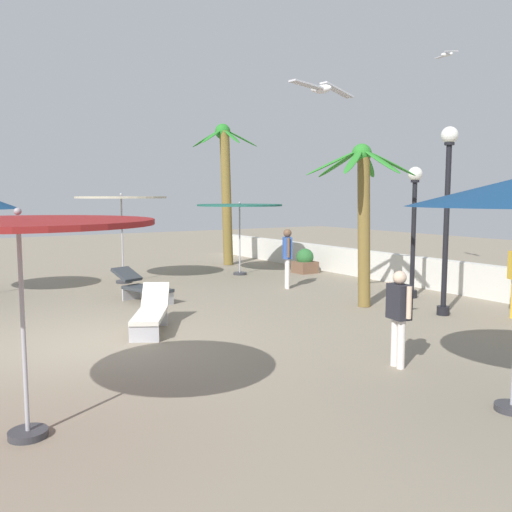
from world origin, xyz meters
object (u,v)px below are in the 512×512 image
(patio_umbrella_4, at_px, (19,230))
(seagull_1, at_px, (322,88))
(lamp_post_1, at_px, (414,216))
(lounge_chair_1, at_px, (151,311))
(patio_umbrella_2, at_px, (121,201))
(guest_2, at_px, (399,310))
(palm_tree_0, at_px, (363,202))
(lounge_chair_0, at_px, (142,286))
(guest_0, at_px, (287,252))
(planter, at_px, (305,262))
(patio_umbrella_3, at_px, (240,208))
(lamp_post_2, at_px, (447,200))
(palm_tree_1, at_px, (225,179))
(seagull_0, at_px, (447,54))

(patio_umbrella_4, xyz_separation_m, seagull_1, (0.09, 4.06, 1.87))
(lamp_post_1, distance_m, lounge_chair_1, 7.35)
(patio_umbrella_2, relative_size, guest_2, 1.80)
(palm_tree_0, bearing_deg, lounge_chair_0, -127.86)
(lounge_chair_0, height_order, guest_0, guest_0)
(patio_umbrella_2, height_order, lamp_post_1, lamp_post_1)
(guest_0, bearing_deg, lounge_chair_1, -63.36)
(seagull_1, xyz_separation_m, planter, (-8.90, 6.59, -3.80))
(guest_2, bearing_deg, lounge_chair_1, -151.30)
(guest_2, bearing_deg, seagull_1, -104.12)
(patio_umbrella_3, relative_size, lounge_chair_1, 1.49)
(lamp_post_2, xyz_separation_m, seagull_1, (1.81, -5.05, 1.60))
(patio_umbrella_2, height_order, lounge_chair_1, patio_umbrella_2)
(palm_tree_1, relative_size, seagull_1, 4.53)
(patio_umbrella_4, distance_m, lounge_chair_0, 8.14)
(seagull_0, bearing_deg, lounge_chair_1, -82.62)
(patio_umbrella_3, height_order, lamp_post_1, lamp_post_1)
(lamp_post_2, bearing_deg, palm_tree_1, 177.75)
(palm_tree_1, distance_m, guest_0, 6.44)
(lamp_post_2, height_order, seagull_1, seagull_1)
(patio_umbrella_3, distance_m, seagull_0, 7.98)
(lamp_post_2, xyz_separation_m, lounge_chair_1, (-2.17, -6.09, -2.20))
(patio_umbrella_3, xyz_separation_m, palm_tree_0, (6.15, -0.24, 0.26))
(palm_tree_1, bearing_deg, planter, 17.26)
(lamp_post_1, height_order, guest_2, lamp_post_1)
(lamp_post_1, height_order, guest_0, lamp_post_1)
(guest_2, bearing_deg, patio_umbrella_4, -94.53)
(lounge_chair_0, xyz_separation_m, seagull_1, (6.94, 0.10, 3.78))
(patio_umbrella_4, distance_m, planter, 13.95)
(guest_2, xyz_separation_m, seagull_1, (-0.33, -1.32, 3.27))
(palm_tree_1, relative_size, lamp_post_2, 1.30)
(lounge_chair_1, distance_m, seagull_1, 5.60)
(lamp_post_2, distance_m, lounge_chair_1, 6.83)
(lamp_post_2, distance_m, seagull_1, 5.60)
(patio_umbrella_2, xyz_separation_m, guest_0, (3.53, 3.66, -1.46))
(palm_tree_1, height_order, lounge_chair_0, palm_tree_1)
(guest_0, relative_size, seagull_0, 1.32)
(guest_0, xyz_separation_m, guest_2, (6.93, -2.86, -0.13))
(patio_umbrella_3, relative_size, lounge_chair_0, 1.48)
(patio_umbrella_4, bearing_deg, lounge_chair_1, 142.19)
(patio_umbrella_3, bearing_deg, guest_2, -17.32)
(patio_umbrella_3, height_order, lamp_post_2, lamp_post_2)
(patio_umbrella_4, bearing_deg, planter, 129.59)
(seagull_1, bearing_deg, palm_tree_1, 156.36)
(planter, bearing_deg, patio_umbrella_4, -50.41)
(patio_umbrella_4, height_order, palm_tree_0, palm_tree_0)
(patio_umbrella_4, distance_m, seagull_1, 4.47)
(patio_umbrella_2, relative_size, patio_umbrella_3, 0.97)
(lounge_chair_0, bearing_deg, lounge_chair_1, -17.63)
(patio_umbrella_2, distance_m, patio_umbrella_4, 11.03)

